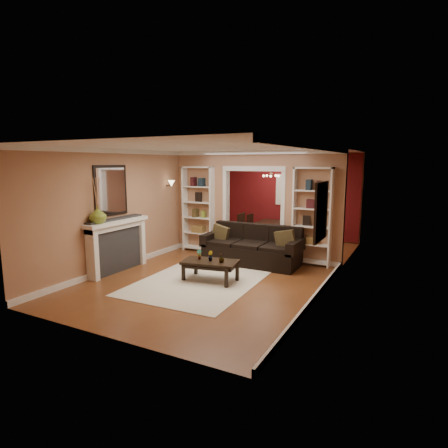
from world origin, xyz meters
The scene contains 30 objects.
floor centered at (0.00, 0.00, 0.00)m, with size 8.00×8.00×0.00m, color brown.
ceiling centered at (0.00, 0.00, 2.70)m, with size 8.00×8.00×0.00m, color white.
wall_back centered at (0.00, 4.00, 1.35)m, with size 8.00×8.00×0.00m, color #AA7959.
wall_front centered at (0.00, -4.00, 1.35)m, with size 8.00×8.00×0.00m, color #AA7959.
wall_left centered at (-2.25, 0.00, 1.35)m, with size 8.00×8.00×0.00m, color #AA7959.
wall_right centered at (2.25, 0.00, 1.35)m, with size 8.00×8.00×0.00m, color #AA7959.
partition_wall centered at (0.00, 1.20, 1.35)m, with size 4.50×0.15×2.70m, color #AA7959.
red_back_panel centered at (0.00, 3.97, 1.32)m, with size 4.44×0.04×2.64m, color maroon.
dining_window centered at (0.00, 3.93, 1.55)m, with size 0.78×0.03×0.98m, color #8CA5CC.
area_rug centered at (-0.13, -1.22, 0.01)m, with size 2.24×3.14×0.01m, color silver.
sofa centered at (0.28, 0.45, 0.46)m, with size 2.35×1.01×0.92m, color black.
pillow_left centered at (-0.56, 0.43, 0.65)m, with size 0.41×0.12×0.41m, color #4E4121.
pillow_right centered at (1.11, 0.43, 0.67)m, with size 0.44×0.12×0.44m, color #4E4121.
coffee_table centered at (0.05, -1.15, 0.21)m, with size 1.12×0.60×0.42m, color black.
plant_left centered at (-0.21, -1.15, 0.53)m, with size 0.11×0.07×0.21m, color #336626.
plant_center centered at (0.05, -1.15, 0.53)m, with size 0.11×0.09×0.20m, color #336626.
plant_right centered at (0.31, -1.15, 0.52)m, with size 0.11×0.11×0.19m, color #336626.
bookshelf_left centered at (-1.55, 1.03, 1.15)m, with size 0.90×0.30×2.30m, color white.
bookshelf_right centered at (1.55, 1.03, 1.15)m, with size 0.90×0.30×2.30m, color white.
fireplace centered at (-2.09, -1.50, 0.58)m, with size 0.32×1.70×1.16m, color white.
vase centered at (-2.09, -2.04, 1.34)m, with size 0.35×0.35×0.36m, color olive.
mirror centered at (-2.23, -1.50, 1.80)m, with size 0.03×0.95×1.10m, color silver.
wall_sconce centered at (-2.15, 0.55, 1.83)m, with size 0.18×0.18×0.22m, color #FFE0A5.
framed_art centered at (2.21, -1.00, 1.55)m, with size 0.04×0.85×1.05m, color black.
dining_table centered at (-0.12, 2.72, 0.31)m, with size 0.98×1.75×0.61m, color black.
dining_chair_nw centered at (-0.67, 2.42, 0.47)m, with size 0.46×0.46×0.94m, color black.
dining_chair_ne centered at (0.43, 2.42, 0.39)m, with size 0.39×0.39×0.78m, color black.
dining_chair_sw centered at (-0.67, 3.02, 0.43)m, with size 0.42×0.42×0.85m, color black.
dining_chair_se centered at (0.43, 3.02, 0.47)m, with size 0.47×0.47×0.95m, color black.
chandelier centered at (0.00, 2.70, 2.02)m, with size 0.50×0.50×0.30m, color #341E17.
Camera 1 is at (3.73, -7.57, 2.40)m, focal length 30.00 mm.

